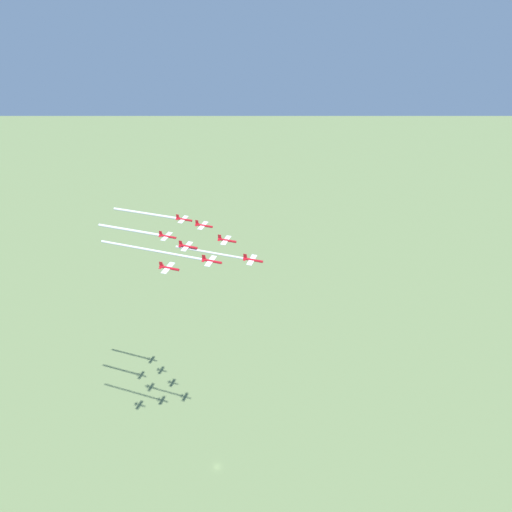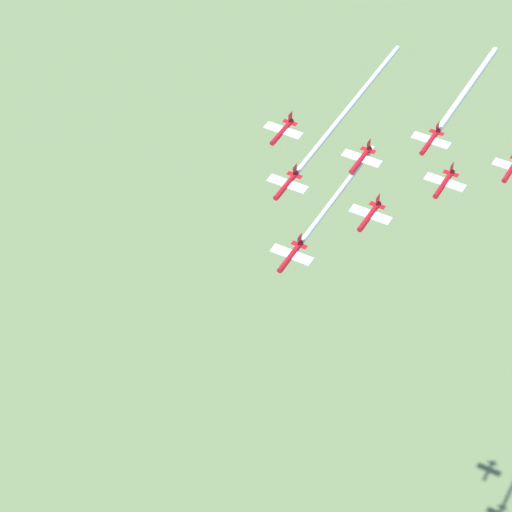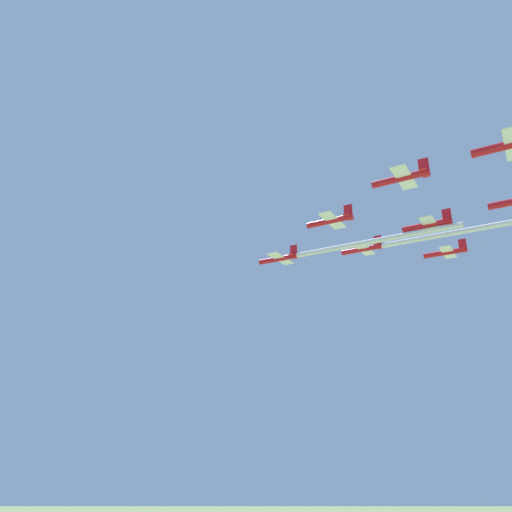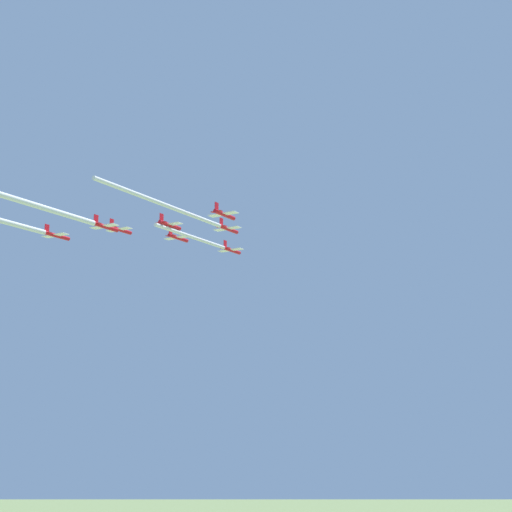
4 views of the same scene
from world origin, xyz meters
The scene contains 11 objects.
jet_0 centered at (-24.56, 2.07, 168.81)m, with size 8.51×8.17×2.84m.
jet_1 centered at (-11.59, -8.98, 170.64)m, with size 8.51×8.17×2.84m.
jet_2 centered at (-8.60, 8.04, 170.92)m, with size 8.51×8.17×2.84m.
jet_3 centered at (1.39, -20.03, 170.98)m, with size 8.51×8.17×2.84m.
jet_4 centered at (4.38, -3.01, 169.93)m, with size 8.51×8.17×2.84m.
jet_5 centered at (7.36, 14.01, 170.27)m, with size 8.51×8.17×2.84m.
jet_6 centered at (14.36, -31.08, 167.36)m, with size 8.51×8.17×2.84m.
jet_7 centered at (17.35, -14.06, 167.42)m, with size 8.51×8.17×2.84m.
smoke_trail_0 centered at (-5.45, -1.28, 168.77)m, with size 30.72×6.30×0.95m.
smoke_trail_2 centered at (18.59, 3.27, 170.88)m, with size 46.89×9.20×1.01m.
smoke_trail_7 centered at (37.22, -17.55, 167.38)m, with size 32.30×6.90×1.28m.
Camera 4 is at (163.46, 84.67, 122.47)m, focal length 50.00 mm.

